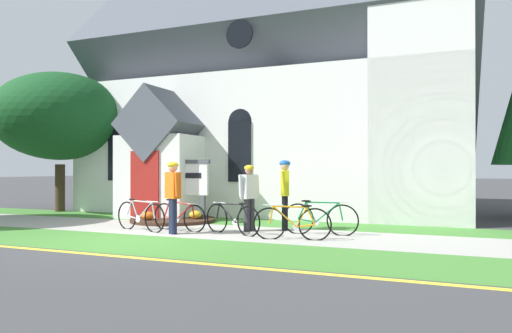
{
  "coord_description": "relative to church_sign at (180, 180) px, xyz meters",
  "views": [
    {
      "loc": [
        6.25,
        -8.29,
        1.56
      ],
      "look_at": [
        1.73,
        2.96,
        1.62
      ],
      "focal_mm": 32.6,
      "sensor_mm": 36.0,
      "label": 1
    }
  ],
  "objects": [
    {
      "name": "church_building",
      "position": [
        1.81,
        5.64,
        3.27
      ],
      "size": [
        13.94,
        11.24,
        12.41
      ],
      "color": "white",
      "rests_on": "ground"
    },
    {
      "name": "bicycle_orange",
      "position": [
        0.33,
        -2.41,
        -0.85
      ],
      "size": [
        1.75,
        0.51,
        0.82
      ],
      "color": "black",
      "rests_on": "ground"
    },
    {
      "name": "bicycle_black",
      "position": [
        4.69,
        -1.44,
        -0.84
      ],
      "size": [
        1.8,
        0.16,
        0.84
      ],
      "color": "black",
      "rests_on": "ground"
    },
    {
      "name": "flower_bed",
      "position": [
        0.0,
        -0.35,
        -1.16
      ],
      "size": [
        2.48,
        2.48,
        0.34
      ],
      "color": "#382319",
      "rests_on": "ground"
    },
    {
      "name": "church_sign",
      "position": [
        0.0,
        0.0,
        0.0
      ],
      "size": [
        2.04,
        0.15,
        1.83
      ],
      "color": "#474C56",
      "rests_on": "ground"
    },
    {
      "name": "bicycle_blue",
      "position": [
        2.73,
        -2.11,
        -0.85
      ],
      "size": [
        1.69,
        0.64,
        0.79
      ],
      "color": "black",
      "rests_on": "ground"
    },
    {
      "name": "bicycle_silver",
      "position": [
        1.21,
        -2.03,
        -0.87
      ],
      "size": [
        1.66,
        0.32,
        0.81
      ],
      "color": "black",
      "rests_on": "ground"
    },
    {
      "name": "yard_deciduous_tree",
      "position": [
        -5.61,
        0.92,
        2.23
      ],
      "size": [
        4.73,
        4.73,
        5.05
      ],
      "color": "#3D2D1E",
      "rests_on": "ground"
    },
    {
      "name": "bicycle_yellow",
      "position": [
        4.32,
        -2.43,
        -0.85
      ],
      "size": [
        1.69,
        0.41,
        0.8
      ],
      "color": "black",
      "rests_on": "ground"
    },
    {
      "name": "church_lawn",
      "position": [
        1.45,
        0.32,
        -1.22
      ],
      "size": [
        24.0,
        1.79,
        0.01
      ],
      "primitive_type": "cube",
      "color": "#427F33",
      "rests_on": "ground"
    },
    {
      "name": "cyclist_in_white_jersey",
      "position": [
        2.91,
        -1.5,
        -0.26
      ],
      "size": [
        0.32,
        0.68,
        1.66
      ],
      "color": "#2D2D33",
      "rests_on": "ground"
    },
    {
      "name": "ground",
      "position": [
        1.12,
        0.16,
        -1.23
      ],
      "size": [
        140.0,
        140.0,
        0.0
      ],
      "primitive_type": "plane",
      "color": "#3D3D3F"
    },
    {
      "name": "curb_paint_stripe",
      "position": [
        1.45,
        -5.38,
        -1.23
      ],
      "size": [
        28.0,
        0.16,
        0.01
      ],
      "primitive_type": "cube",
      "color": "yellow",
      "rests_on": "ground"
    },
    {
      "name": "grass_verge",
      "position": [
        1.45,
        -4.14,
        -1.22
      ],
      "size": [
        32.0,
        2.18,
        0.01
      ],
      "primitive_type": "cube",
      "color": "#427F33",
      "rests_on": "ground"
    },
    {
      "name": "cyclist_in_green_jersey",
      "position": [
        3.66,
        -0.95,
        -0.17
      ],
      "size": [
        0.36,
        0.83,
        1.78
      ],
      "color": "black",
      "rests_on": "ground"
    },
    {
      "name": "cyclist_in_blue_jersey",
      "position": [
        1.42,
        -2.64,
        -0.21
      ],
      "size": [
        0.54,
        0.53,
        1.73
      ],
      "color": "#191E38",
      "rests_on": "ground"
    },
    {
      "name": "sidewalk_slab",
      "position": [
        1.45,
        -1.82,
        -1.22
      ],
      "size": [
        32.0,
        2.47,
        0.01
      ],
      "primitive_type": "cube",
      "color": "#A8A59E",
      "rests_on": "ground"
    }
  ]
}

